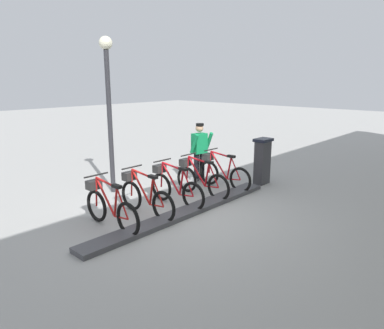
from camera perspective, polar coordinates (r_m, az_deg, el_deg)
ground_plane at (r=7.86m, az=-0.89°, el=-7.89°), size 60.00×60.00×0.00m
dock_rail_base at (r=7.84m, az=-0.89°, el=-7.55°), size 0.44×5.29×0.10m
payment_kiosk at (r=10.08m, az=11.15°, el=0.65°), size 0.36×0.52×1.28m
bike_docked_0 at (r=9.59m, az=4.80°, el=-1.26°), size 1.72×0.54×1.02m
bike_docked_1 at (r=8.92m, az=1.26°, el=-2.35°), size 1.72×0.54×1.02m
bike_docked_2 at (r=8.30m, az=-2.85°, el=-3.59°), size 1.72×0.54×1.02m
bike_docked_3 at (r=7.73m, az=-7.61°, el=-5.01°), size 1.72×0.54×1.02m
bike_docked_4 at (r=7.22m, az=-13.10°, el=-6.60°), size 1.72×0.54×1.02m
worker_near_rack at (r=10.10m, az=1.21°, el=2.33°), size 0.53×0.67×1.66m
lamp_post at (r=9.14m, az=-13.21°, el=11.08°), size 0.32×0.32×3.86m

